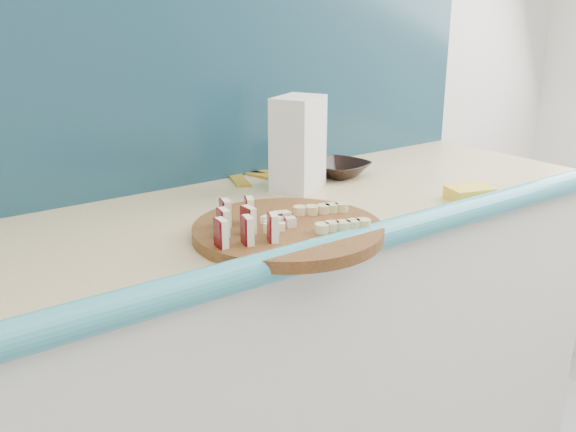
# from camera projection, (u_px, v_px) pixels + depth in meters

# --- Properties ---
(kitchen_counter) EXTENTS (2.20, 0.63, 0.91)m
(kitchen_counter) POSITION_uv_depth(u_px,v_px,m) (208.00, 400.00, 1.54)
(kitchen_counter) COLOR white
(kitchen_counter) RESTS_ON ground
(backsplash) EXTENTS (2.20, 0.02, 0.50)m
(backsplash) POSITION_uv_depth(u_px,v_px,m) (138.00, 92.00, 1.54)
(backsplash) COLOR teal
(backsplash) RESTS_ON kitchen_counter
(cutting_board) EXTENTS (0.49, 0.49, 0.02)m
(cutting_board) POSITION_uv_depth(u_px,v_px,m) (288.00, 231.00, 1.30)
(cutting_board) COLOR #46240F
(cutting_board) RESTS_ON kitchen_counter
(apple_wedges) EXTENTS (0.14, 0.17, 0.05)m
(apple_wedges) POSITION_uv_depth(u_px,v_px,m) (241.00, 222.00, 1.24)
(apple_wedges) COLOR #F3EAC2
(apple_wedges) RESTS_ON cutting_board
(apple_chunks) EXTENTS (0.07, 0.06, 0.02)m
(apple_chunks) POSITION_uv_depth(u_px,v_px,m) (276.00, 222.00, 1.29)
(apple_chunks) COLOR beige
(apple_chunks) RESTS_ON cutting_board
(banana_slices) EXTENTS (0.15, 0.17, 0.02)m
(banana_slices) POSITION_uv_depth(u_px,v_px,m) (332.00, 217.00, 1.32)
(banana_slices) COLOR #D6C583
(banana_slices) RESTS_ON cutting_board
(brown_bowl) EXTENTS (0.19, 0.19, 0.04)m
(brown_bowl) POSITION_uv_depth(u_px,v_px,m) (338.00, 169.00, 1.76)
(brown_bowl) COLOR black
(brown_bowl) RESTS_ON kitchen_counter
(flour_bag) EXTENTS (0.17, 0.15, 0.24)m
(flour_bag) POSITION_uv_depth(u_px,v_px,m) (298.00, 143.00, 1.61)
(flour_bag) COLOR silver
(flour_bag) RESTS_ON kitchen_counter
(sponge) EXTENTS (0.12, 0.10, 0.03)m
(sponge) POSITION_uv_depth(u_px,v_px,m) (469.00, 193.00, 1.55)
(sponge) COLOR yellow
(sponge) RESTS_ON kitchen_counter
(banana_peel) EXTENTS (0.24, 0.19, 0.01)m
(banana_peel) POSITION_uv_depth(u_px,v_px,m) (256.00, 175.00, 1.77)
(banana_peel) COLOR gold
(banana_peel) RESTS_ON kitchen_counter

